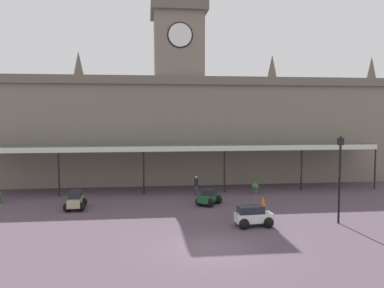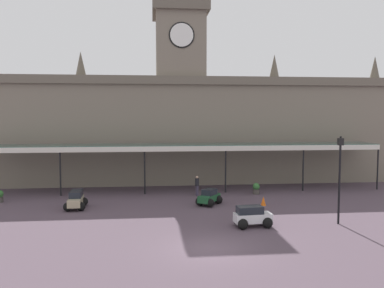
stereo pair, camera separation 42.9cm
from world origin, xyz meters
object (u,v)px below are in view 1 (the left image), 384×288
object	(u,v)px
pedestrian_beside_cars	(196,185)
victorian_lamppost	(340,170)
car_white_estate	(253,217)
traffic_cone	(263,201)
car_beige_estate	(75,201)
car_green_sedan	(209,198)
planter_forecourt_centre	(255,188)

from	to	relation	value
pedestrian_beside_cars	victorian_lamppost	distance (m)	12.47
car_white_estate	victorian_lamppost	size ratio (longest dim) A/B	0.42
pedestrian_beside_cars	traffic_cone	bearing A→B (deg)	-42.26
traffic_cone	car_beige_estate	bearing A→B (deg)	178.01
car_green_sedan	pedestrian_beside_cars	bearing A→B (deg)	98.72
car_green_sedan	victorian_lamppost	xyz separation A→B (m)	(7.28, -5.94, 2.87)
car_beige_estate	pedestrian_beside_cars	xyz separation A→B (m)	(9.28, 3.65, 0.34)
car_green_sedan	victorian_lamppost	size ratio (longest dim) A/B	0.41
victorian_lamppost	planter_forecourt_centre	distance (m)	10.26
car_green_sedan	planter_forecourt_centre	world-z (taller)	car_green_sedan
car_white_estate	pedestrian_beside_cars	xyz separation A→B (m)	(-2.29, 9.46, 0.34)
car_white_estate	car_beige_estate	distance (m)	12.95
car_white_estate	car_green_sedan	world-z (taller)	car_white_estate
pedestrian_beside_cars	victorian_lamppost	bearing A→B (deg)	-50.26
victorian_lamppost	planter_forecourt_centre	size ratio (longest dim) A/B	5.73
car_beige_estate	planter_forecourt_centre	size ratio (longest dim) A/B	2.38
car_white_estate	car_green_sedan	bearing A→B (deg)	106.36
car_white_estate	car_beige_estate	bearing A→B (deg)	153.33
victorian_lamppost	planter_forecourt_centre	bearing A→B (deg)	105.88
traffic_cone	car_green_sedan	bearing A→B (deg)	170.48
car_green_sedan	pedestrian_beside_cars	world-z (taller)	pedestrian_beside_cars
car_beige_estate	traffic_cone	world-z (taller)	car_beige_estate
car_beige_estate	victorian_lamppost	distance (m)	18.25
car_beige_estate	pedestrian_beside_cars	size ratio (longest dim) A/B	1.37
car_green_sedan	planter_forecourt_centre	xyz separation A→B (m)	(4.59, 3.53, -0.01)
car_green_sedan	car_beige_estate	world-z (taller)	car_beige_estate
car_white_estate	planter_forecourt_centre	distance (m)	9.94
car_green_sedan	pedestrian_beside_cars	distance (m)	3.52
traffic_cone	victorian_lamppost	bearing A→B (deg)	-58.16
car_white_estate	victorian_lamppost	xyz separation A→B (m)	(5.52, 0.06, 2.81)
pedestrian_beside_cars	traffic_cone	world-z (taller)	pedestrian_beside_cars
traffic_cone	planter_forecourt_centre	world-z (taller)	planter_forecourt_centre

